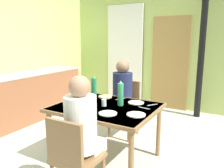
# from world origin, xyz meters

# --- Properties ---
(ground_plane) EXTENTS (6.64, 6.64, 0.00)m
(ground_plane) POSITION_xyz_m (0.00, 0.00, 0.00)
(ground_plane) COLOR #B8B8AF
(wall_back) EXTENTS (4.25, 0.10, 2.74)m
(wall_back) POSITION_xyz_m (0.00, 2.55, 1.37)
(wall_back) COLOR #AEC268
(wall_back) RESTS_ON ground_plane
(wall_left) EXTENTS (0.10, 3.83, 2.74)m
(wall_left) POSITION_xyz_m (-2.03, 0.64, 1.37)
(wall_left) COLOR #ABC36C
(wall_left) RESTS_ON ground_plane
(door_wooden) EXTENTS (0.80, 0.05, 2.00)m
(door_wooden) POSITION_xyz_m (0.46, 2.47, 1.00)
(door_wooden) COLOR olive
(door_wooden) RESTS_ON ground_plane
(stove_pipe_column) EXTENTS (0.12, 0.12, 2.74)m
(stove_pipe_column) POSITION_xyz_m (1.12, 2.20, 1.37)
(stove_pipe_column) COLOR black
(stove_pipe_column) RESTS_ON ground_plane
(curtain_panel) EXTENTS (0.90, 0.03, 2.30)m
(curtain_panel) POSITION_xyz_m (-0.64, 2.45, 1.15)
(curtain_panel) COLOR white
(curtain_panel) RESTS_ON ground_plane
(kitchen_counter) EXTENTS (0.61, 2.15, 0.91)m
(kitchen_counter) POSITION_xyz_m (-1.70, 0.58, 0.45)
(kitchen_counter) COLOR brown
(kitchen_counter) RESTS_ON ground_plane
(dining_table) EXTENTS (1.23, 0.99, 0.72)m
(dining_table) POSITION_xyz_m (0.39, -0.11, 0.65)
(dining_table) COLOR brown
(dining_table) RESTS_ON ground_plane
(chair_near_diner) EXTENTS (0.40, 0.40, 0.87)m
(chair_near_diner) POSITION_xyz_m (0.55, -0.96, 0.50)
(chair_near_diner) COLOR brown
(chair_near_diner) RESTS_ON ground_plane
(chair_far_diner) EXTENTS (0.40, 0.40, 0.87)m
(chair_far_diner) POSITION_xyz_m (0.25, 0.74, 0.50)
(chair_far_diner) COLOR brown
(chair_far_diner) RESTS_ON ground_plane
(person_near_diner) EXTENTS (0.30, 0.37, 0.77)m
(person_near_diner) POSITION_xyz_m (0.55, -0.82, 0.78)
(person_near_diner) COLOR silver
(person_near_diner) RESTS_ON ground_plane
(person_far_diner) EXTENTS (0.30, 0.37, 0.77)m
(person_far_diner) POSITION_xyz_m (0.25, 0.60, 0.78)
(person_far_diner) COLOR #24194B
(person_far_diner) RESTS_ON ground_plane
(water_bottle_green_near) EXTENTS (0.07, 0.07, 0.31)m
(water_bottle_green_near) POSITION_xyz_m (0.53, -0.00, 0.87)
(water_bottle_green_near) COLOR #339B5D
(water_bottle_green_near) RESTS_ON dining_table
(water_bottle_green_far) EXTENTS (0.08, 0.08, 0.30)m
(water_bottle_green_far) POSITION_xyz_m (-0.00, 0.20, 0.86)
(water_bottle_green_far) COLOR #23794C
(water_bottle_green_far) RESTS_ON dining_table
(dinner_plate_near_left) EXTENTS (0.20, 0.20, 0.01)m
(dinner_plate_near_left) POSITION_xyz_m (0.56, -0.36, 0.73)
(dinner_plate_near_left) COLOR white
(dinner_plate_near_left) RESTS_ON dining_table
(dinner_plate_near_right) EXTENTS (0.20, 0.20, 0.01)m
(dinner_plate_near_right) POSITION_xyz_m (0.66, 0.19, 0.73)
(dinner_plate_near_right) COLOR white
(dinner_plate_near_right) RESTS_ON dining_table
(dinner_plate_far_center) EXTENTS (0.21, 0.21, 0.01)m
(dinner_plate_far_center) POSITION_xyz_m (0.85, -0.24, 0.73)
(dinner_plate_far_center) COLOR white
(dinner_plate_far_center) RESTS_ON dining_table
(drinking_glass_by_near_diner) EXTENTS (0.06, 0.06, 0.10)m
(drinking_glass_by_near_diner) POSITION_xyz_m (0.18, -0.23, 0.77)
(drinking_glass_by_near_diner) COLOR silver
(drinking_glass_by_near_diner) RESTS_ON dining_table
(drinking_glass_by_far_diner) EXTENTS (0.06, 0.06, 0.09)m
(drinking_glass_by_far_diner) POSITION_xyz_m (0.04, -0.18, 0.77)
(drinking_glass_by_far_diner) COLOR silver
(drinking_glass_by_far_diner) RESTS_ON dining_table
(drinking_glass_spare_center) EXTENTS (0.06, 0.06, 0.09)m
(drinking_glass_spare_center) POSITION_xyz_m (0.37, -0.13, 0.76)
(drinking_glass_spare_center) COLOR silver
(drinking_glass_spare_center) RESTS_ON dining_table
(bread_plate_sliced) EXTENTS (0.19, 0.19, 0.02)m
(bread_plate_sliced) POSITION_xyz_m (0.17, 0.23, 0.73)
(bread_plate_sliced) COLOR #DBB77A
(bread_plate_sliced) RESTS_ON dining_table
(cutlery_knife_near) EXTENTS (0.15, 0.04, 0.00)m
(cutlery_knife_near) POSITION_xyz_m (0.83, 0.03, 0.72)
(cutlery_knife_near) COLOR silver
(cutlery_knife_near) RESTS_ON dining_table
(cutlery_fork_near) EXTENTS (0.09, 0.14, 0.00)m
(cutlery_fork_near) POSITION_xyz_m (0.39, 0.26, 0.72)
(cutlery_fork_near) COLOR silver
(cutlery_fork_near) RESTS_ON dining_table
(cutlery_knife_far) EXTENTS (0.04, 0.15, 0.00)m
(cutlery_knife_far) POSITION_xyz_m (0.24, -0.43, 0.72)
(cutlery_knife_far) COLOR silver
(cutlery_knife_far) RESTS_ON dining_table
(cutlery_fork_far) EXTENTS (0.10, 0.13, 0.00)m
(cutlery_fork_far) POSITION_xyz_m (0.87, 0.21, 0.72)
(cutlery_fork_far) COLOR silver
(cutlery_fork_far) RESTS_ON dining_table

